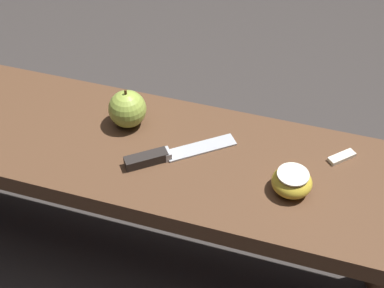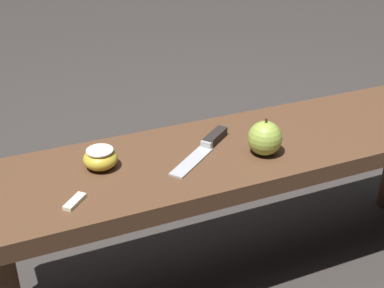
{
  "view_description": "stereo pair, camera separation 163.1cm",
  "coord_description": "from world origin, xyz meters",
  "px_view_note": "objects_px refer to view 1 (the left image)",
  "views": [
    {
      "loc": [
        0.35,
        -0.69,
        1.1
      ],
      "look_at": [
        0.14,
        0.0,
        0.41
      ],
      "focal_mm": 50.0,
      "sensor_mm": 36.0,
      "label": 1
    },
    {
      "loc": [
        0.54,
        0.93,
        0.96
      ],
      "look_at": [
        0.14,
        0.0,
        0.41
      ],
      "focal_mm": 50.0,
      "sensor_mm": 36.0,
      "label": 2
    }
  ],
  "objects_px": {
    "apple_cut": "(292,182)",
    "wooden_bench": "(128,164)",
    "apple_whole": "(127,109)",
    "knife": "(164,155)"
  },
  "relations": [
    {
      "from": "apple_cut",
      "to": "wooden_bench",
      "type": "bearing_deg",
      "value": 174.78
    },
    {
      "from": "wooden_bench",
      "to": "apple_whole",
      "type": "xyz_separation_m",
      "value": [
        -0.01,
        0.05,
        0.1
      ]
    },
    {
      "from": "wooden_bench",
      "to": "knife",
      "type": "distance_m",
      "value": 0.12
    },
    {
      "from": "wooden_bench",
      "to": "apple_cut",
      "type": "distance_m",
      "value": 0.34
    },
    {
      "from": "apple_whole",
      "to": "apple_cut",
      "type": "height_order",
      "value": "apple_whole"
    },
    {
      "from": "knife",
      "to": "apple_cut",
      "type": "height_order",
      "value": "apple_cut"
    },
    {
      "from": "wooden_bench",
      "to": "apple_cut",
      "type": "height_order",
      "value": "apple_cut"
    },
    {
      "from": "knife",
      "to": "apple_whole",
      "type": "bearing_deg",
      "value": 106.23
    },
    {
      "from": "wooden_bench",
      "to": "apple_cut",
      "type": "bearing_deg",
      "value": -5.22
    },
    {
      "from": "wooden_bench",
      "to": "knife",
      "type": "bearing_deg",
      "value": -13.46
    }
  ]
}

